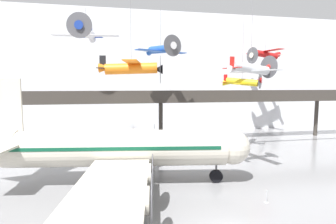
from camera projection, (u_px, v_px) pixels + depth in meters
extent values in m
cube|color=silver|center=(152.00, 73.00, 54.32)|extent=(140.00, 3.00, 24.45)
cube|color=#38332D|center=(162.00, 100.00, 43.10)|extent=(110.00, 3.20, 0.90)
cube|color=#38332D|center=(163.00, 94.00, 41.49)|extent=(110.00, 0.12, 1.10)
cylinder|color=#38332D|center=(161.00, 122.00, 44.44)|extent=(0.70, 0.70, 6.82)
cylinder|color=#38332D|center=(316.00, 118.00, 50.23)|extent=(0.70, 0.70, 6.82)
cylinder|color=beige|center=(117.00, 148.00, 25.33)|extent=(21.27, 6.57, 3.51)
sphere|color=beige|center=(232.00, 147.00, 25.84)|extent=(3.44, 3.44, 3.44)
cube|color=#0F4C33|center=(117.00, 145.00, 25.30)|extent=(19.83, 6.43, 0.32)
cube|color=beige|center=(132.00, 138.00, 33.86)|extent=(6.81, 13.99, 0.28)
cube|color=beige|center=(109.00, 191.00, 17.04)|extent=(6.81, 13.99, 0.28)
cylinder|color=beige|center=(143.00, 143.00, 30.98)|extent=(2.66, 2.03, 1.68)
cylinder|color=#4C4C51|center=(154.00, 143.00, 31.04)|extent=(0.53, 3.17, 3.20)
cylinder|color=beige|center=(144.00, 135.00, 35.52)|extent=(2.66, 2.03, 1.68)
cylinder|color=#4C4C51|center=(154.00, 135.00, 35.58)|extent=(0.53, 3.17, 3.20)
cylinder|color=beige|center=(135.00, 175.00, 20.03)|extent=(2.66, 2.03, 1.68)
cylinder|color=#4C4C51|center=(153.00, 174.00, 20.09)|extent=(0.53, 3.17, 3.20)
cylinder|color=beige|center=(129.00, 201.00, 15.50)|extent=(2.66, 2.03, 1.68)
cylinder|color=#4C4C51|center=(152.00, 200.00, 15.56)|extent=(0.53, 3.17, 3.20)
cube|color=beige|center=(7.00, 105.00, 24.44)|extent=(2.68, 0.60, 4.91)
cube|color=beige|center=(13.00, 142.00, 24.82)|extent=(4.00, 9.41, 0.20)
cylinder|color=#4C4C51|center=(216.00, 170.00, 26.02)|extent=(0.20, 0.20, 1.21)
cylinder|color=black|center=(216.00, 176.00, 26.08)|extent=(1.34, 0.57, 1.30)
cylinder|color=#4C4C51|center=(123.00, 163.00, 28.37)|extent=(0.20, 0.20, 1.21)
cylinder|color=black|center=(124.00, 169.00, 28.44)|extent=(1.34, 0.57, 1.30)
cylinder|color=#4C4C51|center=(115.00, 182.00, 22.80)|extent=(0.20, 0.20, 1.21)
cylinder|color=black|center=(116.00, 189.00, 22.87)|extent=(1.34, 0.57, 1.30)
cylinder|color=silver|center=(86.00, 33.00, 38.04)|extent=(2.18, 6.50, 1.92)
cone|color=navy|center=(80.00, 26.00, 34.73)|extent=(1.31, 1.20, 1.17)
cylinder|color=#4C4C51|center=(79.00, 25.00, 34.50)|extent=(3.36, 0.51, 3.39)
cone|color=silver|center=(91.00, 39.00, 41.12)|extent=(1.35, 1.92, 1.27)
cube|color=silver|center=(86.00, 35.00, 37.70)|extent=(9.63, 2.84, 0.10)
cube|color=navy|center=(92.00, 32.00, 41.39)|extent=(0.17, 0.77, 1.56)
cube|color=navy|center=(92.00, 37.00, 41.47)|extent=(3.46, 1.23, 0.06)
cylinder|color=slate|center=(86.00, 18.00, 37.82)|extent=(0.04, 0.04, 2.92)
cylinder|color=red|center=(265.00, 55.00, 50.03)|extent=(5.82, 2.42, 1.70)
cone|color=silver|center=(253.00, 55.00, 48.86)|extent=(1.14, 1.23, 1.05)
cylinder|color=#4C4C51|center=(252.00, 55.00, 48.78)|extent=(0.72, 2.96, 3.03)
cone|color=red|center=(276.00, 54.00, 51.11)|extent=(1.78, 1.32, 1.13)
cube|color=red|center=(264.00, 51.00, 49.83)|extent=(3.24, 8.58, 0.10)
cube|color=silver|center=(277.00, 52.00, 51.21)|extent=(0.68, 0.21, 1.40)
cube|color=silver|center=(277.00, 55.00, 51.28)|extent=(1.35, 3.10, 0.06)
cylinder|color=slate|center=(266.00, 39.00, 49.72)|extent=(0.04, 0.04, 4.72)
cylinder|color=silver|center=(251.00, 68.00, 27.58)|extent=(4.69, 2.07, 1.35)
cone|color=red|center=(267.00, 67.00, 28.58)|extent=(0.94, 1.01, 0.85)
cylinder|color=#4C4C51|center=(269.00, 67.00, 28.65)|extent=(0.65, 2.38, 2.45)
cone|color=silver|center=(234.00, 70.00, 26.64)|extent=(1.44, 1.10, 0.91)
cube|color=silver|center=(253.00, 71.00, 27.72)|extent=(2.79, 6.92, 0.10)
cube|color=red|center=(232.00, 62.00, 26.45)|extent=(0.55, 0.20, 1.13)
cube|color=red|center=(232.00, 68.00, 26.50)|extent=(1.15, 2.51, 0.06)
cylinder|color=slate|center=(252.00, 21.00, 27.08)|extent=(0.04, 0.04, 8.70)
cylinder|color=yellow|center=(242.00, 82.00, 37.77)|extent=(4.03, 3.69, 1.35)
cone|color=red|center=(259.00, 80.00, 36.57)|extent=(1.11, 1.12, 0.83)
cylinder|color=#4C4C51|center=(260.00, 80.00, 36.49)|extent=(1.62, 1.84, 2.41)
cone|color=yellow|center=(227.00, 83.00, 38.87)|extent=(1.47, 1.43, 0.90)
cube|color=yellow|center=(244.00, 84.00, 37.66)|extent=(5.27, 5.80, 0.10)
cube|color=red|center=(226.00, 78.00, 38.93)|extent=(0.45, 0.40, 1.11)
cube|color=red|center=(225.00, 82.00, 38.99)|extent=(2.00, 2.17, 0.06)
cylinder|color=slate|center=(243.00, 43.00, 37.20)|extent=(0.04, 0.04, 9.94)
cylinder|color=orange|center=(131.00, 69.00, 28.61)|extent=(5.81, 2.20, 1.33)
cone|color=black|center=(158.00, 69.00, 28.64)|extent=(1.12, 1.21, 1.06)
cylinder|color=#4C4C51|center=(160.00, 69.00, 28.64)|extent=(0.60, 3.01, 3.05)
cone|color=orange|center=(106.00, 68.00, 28.58)|extent=(1.70, 1.27, 1.04)
cube|color=orange|center=(134.00, 63.00, 28.55)|extent=(2.94, 8.67, 0.10)
cube|color=black|center=(103.00, 62.00, 28.51)|extent=(0.69, 0.19, 1.41)
cube|color=black|center=(103.00, 69.00, 28.58)|extent=(1.24, 3.13, 0.06)
cylinder|color=slate|center=(131.00, 23.00, 28.11)|extent=(0.04, 0.04, 8.53)
cylinder|color=#1E4CAD|center=(161.00, 49.00, 38.71)|extent=(3.24, 5.56, 1.47)
cone|color=white|center=(172.00, 46.00, 36.32)|extent=(1.30, 1.24, 1.03)
cylinder|color=#4C4C51|center=(173.00, 46.00, 36.16)|extent=(2.74, 1.21, 2.96)
cone|color=#1E4CAD|center=(151.00, 52.00, 40.93)|extent=(1.50, 1.79, 1.06)
cube|color=#1E4CAD|center=(162.00, 51.00, 38.47)|extent=(8.17, 4.52, 0.10)
cube|color=white|center=(150.00, 47.00, 41.12)|extent=(0.32, 0.64, 1.37)
cube|color=white|center=(150.00, 51.00, 41.19)|extent=(2.99, 1.79, 0.06)
cylinder|color=slate|center=(161.00, 27.00, 38.38)|extent=(0.04, 0.04, 5.27)
cylinder|color=#B2B5BA|center=(266.00, 203.00, 21.66)|extent=(0.36, 0.36, 0.04)
cylinder|color=#B2B5BA|center=(266.00, 197.00, 21.61)|extent=(0.07, 0.07, 0.95)
sphere|color=#B2B5BA|center=(267.00, 191.00, 21.55)|extent=(0.10, 0.10, 0.10)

